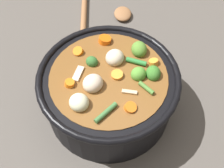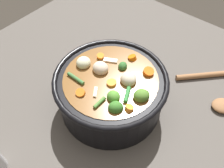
{
  "view_description": "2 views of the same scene",
  "coord_description": "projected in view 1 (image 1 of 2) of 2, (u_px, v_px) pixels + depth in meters",
  "views": [
    {
      "loc": [
        0.24,
        0.24,
        0.57
      ],
      "look_at": [
        0.0,
        0.01,
        0.1
      ],
      "focal_mm": 43.6,
      "sensor_mm": 36.0,
      "label": 1
    },
    {
      "loc": [
        -0.26,
        0.31,
        0.58
      ],
      "look_at": [
        -0.01,
        0.01,
        0.12
      ],
      "focal_mm": 38.32,
      "sensor_mm": 36.0,
      "label": 2
    }
  ],
  "objects": [
    {
      "name": "ground_plane",
      "position": [
        109.0,
        105.0,
        0.66
      ],
      "size": [
        1.1,
        1.1,
        0.0
      ],
      "primitive_type": "plane",
      "color": "#514C47"
    },
    {
      "name": "cooking_pot",
      "position": [
        109.0,
        90.0,
        0.61
      ],
      "size": [
        0.3,
        0.3,
        0.14
      ],
      "color": "black",
      "rests_on": "ground_plane"
    },
    {
      "name": "wooden_spoon",
      "position": [
        104.0,
        14.0,
        0.84
      ],
      "size": [
        0.21,
        0.21,
        0.02
      ],
      "color": "#93633D",
      "rests_on": "ground_plane"
    }
  ]
}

